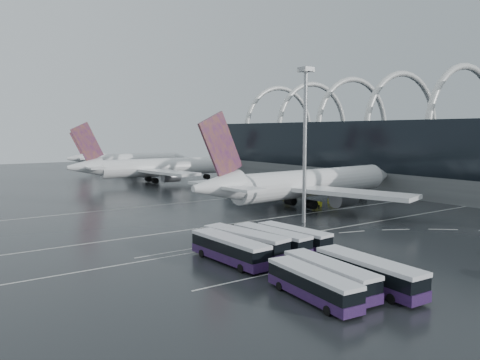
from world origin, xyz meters
TOP-DOWN VIEW (x-y plane):
  - ground at (0.00, 0.00)m, footprint 420.00×420.00m
  - terminal at (61.56, 19.84)m, footprint 42.00×160.00m
  - lane_marking_near at (0.00, -2.00)m, footprint 120.00×0.25m
  - lane_marking_mid at (0.00, 12.00)m, footprint 120.00×0.25m
  - lane_marking_far at (0.00, 40.00)m, footprint 120.00×0.25m
  - bus_bay_line_south at (-24.00, -16.00)m, footprint 28.00×0.25m
  - bus_bay_line_north at (-24.00, 0.00)m, footprint 28.00×0.25m
  - airliner_main at (9.99, 18.34)m, footprint 61.94×54.21m
  - airliner_gate_b at (3.41, 83.81)m, footprint 57.51×51.67m
  - airliner_gate_c at (15.19, 137.17)m, footprint 51.78×47.01m
  - bus_row_near_a at (-28.54, -9.17)m, footprint 3.72×13.81m
  - bus_row_near_b at (-24.90, -7.56)m, footprint 5.31×14.33m
  - bus_row_near_c at (-20.62, -8.06)m, footprint 4.25×13.34m
  - bus_row_near_d at (-16.70, -8.37)m, footprint 4.02×12.71m
  - bus_row_far_a at (-29.14, -25.35)m, footprint 3.93×12.54m
  - bus_row_far_b at (-25.72, -24.40)m, footprint 3.92×12.96m
  - bus_row_far_c at (-21.77, -26.40)m, footprint 3.79×13.79m
  - floodlight_mast at (-2.33, 5.03)m, footprint 2.20×2.20m
  - gse_cart_belly_a at (19.67, 18.80)m, footprint 2.19×1.29m
  - gse_cart_belly_b at (21.20, 32.29)m, footprint 2.36×1.39m
  - gse_cart_belly_c at (12.96, 17.22)m, footprint 2.02×1.19m
  - gse_cart_belly_d at (31.73, 24.32)m, footprint 2.04×1.20m
  - gse_cart_belly_e at (18.26, 33.59)m, footprint 2.13×1.26m

SIDE VIEW (x-z plane):
  - ground at x=0.00m, z-range 0.00..0.00m
  - lane_marking_near at x=0.00m, z-range 0.00..0.01m
  - lane_marking_mid at x=0.00m, z-range 0.00..0.01m
  - lane_marking_far at x=0.00m, z-range 0.00..0.01m
  - bus_bay_line_south at x=-24.00m, z-range 0.00..0.01m
  - bus_bay_line_north at x=-24.00m, z-range 0.00..0.01m
  - gse_cart_belly_c at x=12.96m, z-range 0.00..1.10m
  - gse_cart_belly_d at x=31.73m, z-range 0.00..1.11m
  - gse_cart_belly_e at x=18.26m, z-range 0.00..1.16m
  - gse_cart_belly_a at x=19.67m, z-range 0.00..1.19m
  - gse_cart_belly_b at x=21.20m, z-range 0.00..1.29m
  - bus_row_far_a at x=-29.14m, z-range 0.15..3.19m
  - bus_row_near_d at x=-16.70m, z-range 0.15..3.23m
  - bus_row_far_b at x=-25.72m, z-range 0.16..3.30m
  - bus_row_near_c at x=-20.62m, z-range 0.16..3.39m
  - bus_row_far_c at x=-21.77m, z-range 0.17..3.53m
  - bus_row_near_a at x=-28.54m, z-range 0.17..3.54m
  - bus_row_near_b at x=-24.90m, z-range 0.17..3.62m
  - airliner_gate_c at x=15.19m, z-range -4.63..13.89m
  - airliner_gate_b at x=3.41m, z-range -4.99..14.99m
  - airliner_main at x=9.99m, z-range -5.23..15.74m
  - terminal at x=61.56m, z-range -6.58..28.32m
  - floodlight_mast at x=-2.33m, z-range 3.70..32.43m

